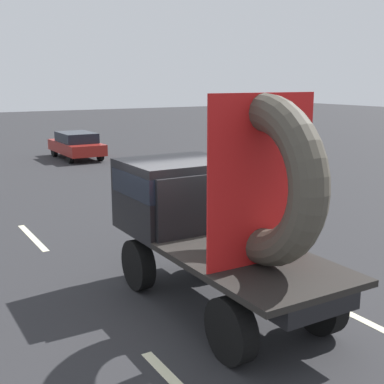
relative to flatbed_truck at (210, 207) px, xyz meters
name	(u,v)px	position (x,y,z in m)	size (l,w,h in m)	color
ground_plane	(202,297)	(-0.03, 0.21, -1.75)	(120.00, 120.00, 0.00)	#28282B
flatbed_truck	(210,207)	(0.00, 0.00, 0.00)	(2.02, 4.85, 3.73)	black
distant_sedan	(76,145)	(3.56, 18.00, -1.04)	(1.76, 4.10, 1.34)	black
lane_dash_left_far	(33,237)	(-1.78, 5.52, -1.75)	(2.54, 0.16, 0.01)	beige
lane_dash_right_far	(157,218)	(1.78, 5.57, -1.75)	(2.35, 0.16, 0.01)	beige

